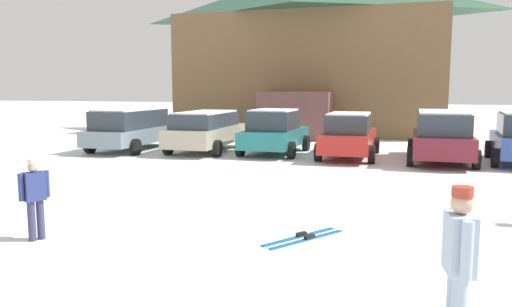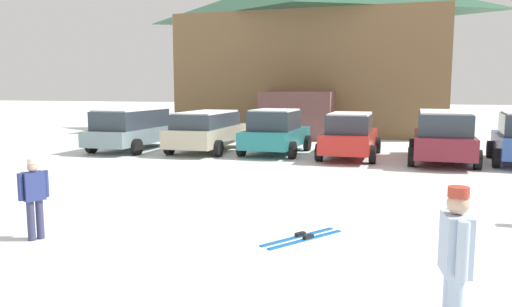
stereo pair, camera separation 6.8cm
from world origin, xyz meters
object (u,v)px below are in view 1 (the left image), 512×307
(ski_lodge, at_px, (313,50))
(parked_teal_hatchback, at_px, (274,132))
(parked_red_sedan, at_px, (349,135))
(parked_beige_suv, at_px, (206,130))
(parked_maroon_van, at_px, (441,135))
(pair_of_skis, at_px, (304,237))
(parked_grey_wagon, at_px, (131,128))
(skier_adult_in_blue_parka, at_px, (459,260))
(skier_teen_in_navy_coat, at_px, (35,195))

(ski_lodge, height_order, parked_teal_hatchback, ski_lodge)
(parked_teal_hatchback, bearing_deg, parked_red_sedan, -4.09)
(ski_lodge, relative_size, parked_red_sedan, 3.24)
(parked_beige_suv, height_order, parked_maroon_van, parked_maroon_van)
(parked_maroon_van, bearing_deg, pair_of_skis, -105.82)
(parked_teal_hatchback, distance_m, pair_of_skis, 11.27)
(parked_beige_suv, relative_size, parked_maroon_van, 0.99)
(parked_beige_suv, bearing_deg, pair_of_skis, -60.18)
(ski_lodge, relative_size, parked_grey_wagon, 3.21)
(ski_lodge, relative_size, skier_adult_in_blue_parka, 9.14)
(skier_teen_in_navy_coat, bearing_deg, ski_lodge, 87.89)
(pair_of_skis, bearing_deg, skier_teen_in_navy_coat, -162.79)
(parked_beige_suv, distance_m, parked_red_sedan, 5.80)
(skier_adult_in_blue_parka, bearing_deg, parked_teal_hatchback, 111.01)
(parked_beige_suv, bearing_deg, parked_red_sedan, -1.18)
(ski_lodge, height_order, parked_grey_wagon, ski_lodge)
(parked_beige_suv, xyz_separation_m, pair_of_skis, (6.11, -10.67, -0.87))
(parked_maroon_van, distance_m, skier_adult_in_blue_parka, 13.60)
(skier_adult_in_blue_parka, bearing_deg, parked_red_sedan, 100.04)
(parked_beige_suv, distance_m, parked_teal_hatchback, 2.86)
(ski_lodge, distance_m, parked_teal_hatchback, 11.02)
(skier_teen_in_navy_coat, bearing_deg, parked_red_sedan, 71.10)
(parked_teal_hatchback, bearing_deg, skier_teen_in_navy_coat, -95.34)
(ski_lodge, height_order, skier_teen_in_navy_coat, ski_lodge)
(parked_maroon_van, xyz_separation_m, pair_of_skis, (-2.92, -10.30, -0.94))
(skier_adult_in_blue_parka, distance_m, pair_of_skis, 4.02)
(parked_teal_hatchback, height_order, parked_maroon_van, parked_maroon_van)
(parked_grey_wagon, relative_size, skier_teen_in_navy_coat, 3.38)
(ski_lodge, height_order, parked_beige_suv, ski_lodge)
(parked_red_sedan, bearing_deg, skier_teen_in_navy_coat, -108.90)
(parked_beige_suv, height_order, pair_of_skis, parked_beige_suv)
(ski_lodge, relative_size, pair_of_skis, 9.83)
(parked_red_sedan, height_order, skier_teen_in_navy_coat, parked_red_sedan)
(ski_lodge, height_order, skier_adult_in_blue_parka, ski_lodge)
(parked_beige_suv, relative_size, pair_of_skis, 3.08)
(skier_adult_in_blue_parka, bearing_deg, ski_lodge, 103.18)
(pair_of_skis, bearing_deg, ski_lodge, 99.60)
(parked_teal_hatchback, bearing_deg, ski_lodge, 91.69)
(parked_grey_wagon, xyz_separation_m, skier_teen_in_navy_coat, (4.90, -11.57, -0.14))
(parked_grey_wagon, relative_size, pair_of_skis, 3.06)
(parked_teal_hatchback, relative_size, parked_red_sedan, 0.87)
(skier_teen_in_navy_coat, xyz_separation_m, skier_adult_in_blue_parka, (6.52, -1.92, 0.15))
(parked_teal_hatchback, distance_m, parked_maroon_van, 6.19)
(skier_adult_in_blue_parka, bearing_deg, parked_maroon_van, 86.69)
(parked_red_sedan, xyz_separation_m, pair_of_skis, (0.31, -10.55, -0.82))
(parked_grey_wagon, bearing_deg, skier_teen_in_navy_coat, -67.02)
(parked_beige_suv, distance_m, skier_adult_in_blue_parka, 16.20)
(ski_lodge, distance_m, skier_adult_in_blue_parka, 25.28)
(parked_grey_wagon, bearing_deg, skier_adult_in_blue_parka, -49.72)
(parked_maroon_van, height_order, pair_of_skis, parked_maroon_van)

